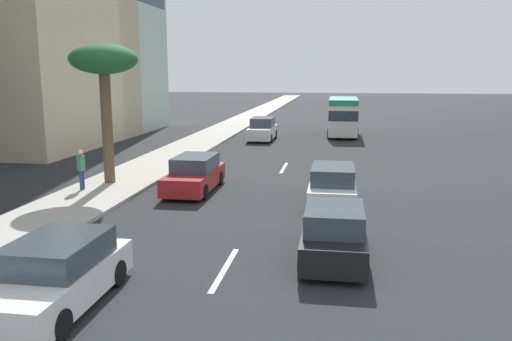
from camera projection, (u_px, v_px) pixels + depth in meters
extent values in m
plane|color=#26282B|center=(293.00, 152.00, 34.53)|extent=(198.00, 198.00, 0.00)
cube|color=#B2ADA3|center=(187.00, 148.00, 35.63)|extent=(162.00, 3.46, 0.15)
cube|color=silver|center=(225.00, 269.00, 13.99)|extent=(3.20, 0.16, 0.01)
cube|color=silver|center=(284.00, 168.00, 28.73)|extent=(3.20, 0.16, 0.01)
cube|color=silver|center=(343.00, 119.00, 42.88)|extent=(6.60, 2.25, 2.39)
cube|color=#268C66|center=(343.00, 101.00, 42.62)|extent=(6.60, 2.25, 0.46)
cube|color=#28333D|center=(343.00, 113.00, 42.80)|extent=(6.61, 2.25, 0.80)
cylinder|color=black|center=(330.00, 128.00, 45.09)|extent=(0.84, 0.26, 0.84)
cylinder|color=black|center=(355.00, 129.00, 44.76)|extent=(0.84, 0.26, 0.84)
cylinder|color=black|center=(329.00, 133.00, 41.38)|extent=(0.84, 0.26, 0.84)
cylinder|color=black|center=(356.00, 134.00, 41.05)|extent=(0.84, 0.26, 0.84)
cube|color=#A51E1E|center=(194.00, 179.00, 23.08)|extent=(4.64, 1.77, 0.76)
cube|color=#38424C|center=(195.00, 163.00, 23.18)|extent=(2.55, 1.63, 0.62)
cylinder|color=black|center=(204.00, 192.00, 21.61)|extent=(0.64, 0.22, 0.64)
cylinder|color=black|center=(166.00, 190.00, 21.86)|extent=(0.64, 0.22, 0.64)
cylinder|color=black|center=(220.00, 178.00, 24.40)|extent=(0.64, 0.22, 0.64)
cylinder|color=black|center=(186.00, 177.00, 24.65)|extent=(0.64, 0.22, 0.64)
cube|color=white|center=(332.00, 190.00, 20.83)|extent=(4.72, 1.78, 0.77)
cube|color=#38424C|center=(333.00, 174.00, 20.47)|extent=(2.60, 1.64, 0.63)
cylinder|color=black|center=(314.00, 187.00, 22.42)|extent=(0.64, 0.22, 0.64)
cylinder|color=black|center=(352.00, 189.00, 22.17)|extent=(0.64, 0.22, 0.64)
cylinder|color=black|center=(310.00, 204.00, 19.58)|extent=(0.64, 0.22, 0.64)
cylinder|color=black|center=(354.00, 206.00, 19.33)|extent=(0.64, 0.22, 0.64)
cube|color=black|center=(334.00, 240.00, 14.72)|extent=(4.17, 1.72, 0.76)
cube|color=#38424C|center=(334.00, 218.00, 14.39)|extent=(2.29, 1.58, 0.62)
cylinder|color=black|center=(308.00, 233.00, 16.14)|extent=(0.64, 0.22, 0.64)
cylinder|color=black|center=(360.00, 235.00, 15.89)|extent=(0.64, 0.22, 0.64)
cylinder|color=black|center=(302.00, 262.00, 13.63)|extent=(0.64, 0.22, 0.64)
cylinder|color=black|center=(364.00, 266.00, 13.39)|extent=(0.64, 0.22, 0.64)
cube|color=white|center=(55.00, 284.00, 11.67)|extent=(4.39, 1.88, 0.75)
cube|color=#38424C|center=(58.00, 251.00, 11.75)|extent=(2.41, 1.73, 0.61)
cylinder|color=black|center=(60.00, 325.00, 10.26)|extent=(0.64, 0.22, 0.64)
cylinder|color=black|center=(117.00, 273.00, 12.90)|extent=(0.64, 0.22, 0.64)
cylinder|color=black|center=(52.00, 269.00, 13.16)|extent=(0.64, 0.22, 0.64)
cube|color=white|center=(262.00, 132.00, 40.41)|extent=(4.74, 1.79, 0.85)
cube|color=#38424C|center=(263.00, 122.00, 40.50)|extent=(2.61, 1.64, 0.70)
cylinder|color=black|center=(270.00, 138.00, 38.91)|extent=(0.64, 0.22, 0.64)
cylinder|color=black|center=(249.00, 138.00, 39.16)|extent=(0.64, 0.22, 0.64)
cylinder|color=black|center=(275.00, 134.00, 41.76)|extent=(0.64, 0.22, 0.64)
cylinder|color=black|center=(255.00, 133.00, 42.01)|extent=(0.64, 0.22, 0.64)
cylinder|color=navy|center=(81.00, 180.00, 22.65)|extent=(0.14, 0.14, 0.85)
cylinder|color=navy|center=(83.00, 180.00, 22.81)|extent=(0.14, 0.14, 0.85)
cube|color=#4C8C66|center=(81.00, 163.00, 22.59)|extent=(0.36, 0.39, 0.67)
sphere|color=beige|center=(80.00, 153.00, 22.51)|extent=(0.23, 0.23, 0.23)
cylinder|color=brown|center=(107.00, 127.00, 23.82)|extent=(0.49, 0.49, 5.17)
ellipsoid|color=#236033|center=(104.00, 59.00, 23.26)|extent=(3.02, 3.02, 1.36)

